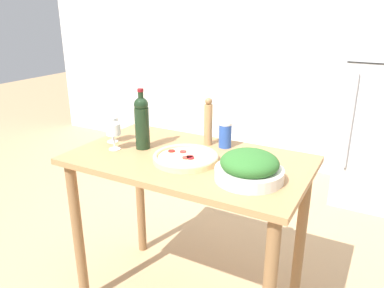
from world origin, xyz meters
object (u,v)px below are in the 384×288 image
Objects in this scene: wine_bottle at (142,122)px; salad_bowl at (249,167)px; wine_glass_far at (112,124)px; homemade_pizza at (186,158)px; wine_glass_near at (113,130)px; salt_canister at (225,135)px; pepper_mill at (208,122)px.

wine_bottle is 0.65m from salad_bowl.
wine_glass_far reaches higher than homemade_pizza.
wine_glass_near is 1.03× the size of salt_canister.
wine_bottle is 0.21m from wine_glass_far.
wine_glass_near is 0.59m from salt_canister.
pepper_mill is (0.27, 0.22, -0.02)m from wine_bottle.
wine_bottle is 1.00× the size of homemade_pizza.
wine_glass_near is 0.13m from wine_glass_far.
wine_glass_near is at bearing -145.10° from wine_bottle.
wine_glass_far is 0.48× the size of salad_bowl.
homemade_pizza is at bearing -8.74° from wine_bottle.
wine_glass_far is (-0.09, 0.09, 0.00)m from wine_glass_near.
pepper_mill is 0.29m from homemade_pizza.
wine_bottle is 0.32m from homemade_pizza.
pepper_mill is at bearing 92.95° from homemade_pizza.
salt_canister is (-0.26, 0.32, 0.01)m from salad_bowl.
wine_bottle is at bearing -149.04° from salt_canister.
salt_canister reaches higher than homemade_pizza.
wine_bottle reaches higher than wine_glass_far.
wine_bottle is 0.15m from wine_glass_near.
wine_glass_near reaches higher than homemade_pizza.
salad_bowl is 2.16× the size of salt_canister.
wine_bottle reaches higher than salad_bowl.
wine_bottle is 1.23× the size of pepper_mill.
salt_canister reaches higher than salad_bowl.
salad_bowl is at bearing -51.69° from salt_canister.
salad_bowl is at bearing -7.27° from wine_glass_far.
wine_bottle is 2.25× the size of wine_glass_far.
wine_glass_near is 0.48× the size of salad_bowl.
wine_glass_far is 0.62m from salt_canister.
salt_canister is (0.10, 0.01, -0.06)m from pepper_mill.
salt_canister is at bearing 30.96° from wine_bottle.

